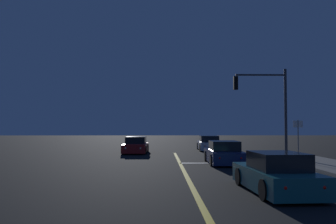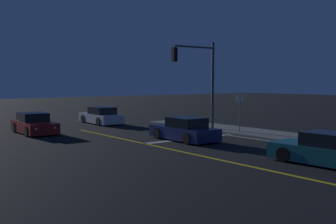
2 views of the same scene
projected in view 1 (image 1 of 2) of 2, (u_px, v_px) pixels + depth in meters
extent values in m
cube|color=gold|center=(191.00, 185.00, 12.94)|extent=(0.20, 31.31, 0.01)
cube|color=silver|center=(234.00, 163.00, 20.70)|extent=(6.41, 0.50, 0.01)
cube|color=#195960|center=(275.00, 179.00, 11.65)|extent=(1.97, 4.48, 0.68)
cube|color=black|center=(278.00, 161.00, 11.41)|extent=(1.61, 2.09, 0.60)
cylinder|color=black|center=(240.00, 177.00, 12.95)|extent=(0.25, 0.65, 0.64)
cylinder|color=black|center=(283.00, 176.00, 13.06)|extent=(0.25, 0.65, 0.64)
cylinder|color=black|center=(265.00, 190.00, 10.23)|extent=(0.25, 0.65, 0.64)
cylinder|color=black|center=(319.00, 189.00, 10.34)|extent=(0.25, 0.65, 0.64)
sphere|color=#FFF4CC|center=(241.00, 169.00, 13.75)|extent=(0.18, 0.18, 0.18)
sphere|color=#FFF4CC|center=(268.00, 168.00, 13.83)|extent=(0.18, 0.18, 0.18)
sphere|color=red|center=(285.00, 188.00, 9.48)|extent=(0.14, 0.14, 0.14)
sphere|color=red|center=(324.00, 187.00, 9.55)|extent=(0.14, 0.14, 0.14)
cube|color=maroon|center=(136.00, 148.00, 28.62)|extent=(1.96, 4.31, 0.68)
cube|color=black|center=(136.00, 140.00, 28.90)|extent=(1.65, 2.00, 0.60)
cylinder|color=black|center=(145.00, 150.00, 27.29)|extent=(0.24, 0.65, 0.64)
cylinder|color=black|center=(123.00, 150.00, 27.30)|extent=(0.24, 0.65, 0.64)
cylinder|color=black|center=(147.00, 148.00, 29.93)|extent=(0.24, 0.65, 0.64)
cylinder|color=black|center=(127.00, 148.00, 29.94)|extent=(0.24, 0.65, 0.64)
sphere|color=#FFF4CC|center=(141.00, 148.00, 26.55)|extent=(0.18, 0.18, 0.18)
sphere|color=#FFF4CC|center=(126.00, 148.00, 26.56)|extent=(0.18, 0.18, 0.18)
sphere|color=red|center=(144.00, 145.00, 30.70)|extent=(0.14, 0.14, 0.14)
sphere|color=red|center=(131.00, 145.00, 30.71)|extent=(0.14, 0.14, 0.14)
cube|color=navy|center=(224.00, 156.00, 20.50)|extent=(1.90, 4.46, 0.68)
cube|color=black|center=(224.00, 146.00, 20.26)|extent=(1.61, 2.06, 0.60)
cylinder|color=black|center=(206.00, 156.00, 21.86)|extent=(0.23, 0.64, 0.64)
cylinder|color=black|center=(234.00, 156.00, 21.87)|extent=(0.23, 0.64, 0.64)
cylinder|color=black|center=(212.00, 160.00, 19.12)|extent=(0.23, 0.64, 0.64)
cylinder|color=black|center=(243.00, 160.00, 19.13)|extent=(0.23, 0.64, 0.64)
sphere|color=#FFF4CC|center=(209.00, 152.00, 22.66)|extent=(0.18, 0.18, 0.18)
sphere|color=#FFF4CC|center=(227.00, 152.00, 22.66)|extent=(0.18, 0.18, 0.18)
sphere|color=red|center=(220.00, 158.00, 18.34)|extent=(0.14, 0.14, 0.14)
sphere|color=red|center=(241.00, 158.00, 18.34)|extent=(0.14, 0.14, 0.14)
cube|color=silver|center=(209.00, 145.00, 31.80)|extent=(1.94, 4.56, 0.68)
cube|color=black|center=(209.00, 139.00, 31.55)|extent=(1.63, 2.12, 0.60)
cylinder|color=black|center=(198.00, 146.00, 33.19)|extent=(0.24, 0.65, 0.64)
cylinder|color=black|center=(216.00, 146.00, 33.19)|extent=(0.24, 0.65, 0.64)
cylinder|color=black|center=(201.00, 148.00, 30.40)|extent=(0.24, 0.65, 0.64)
cylinder|color=black|center=(220.00, 148.00, 30.39)|extent=(0.24, 0.65, 0.64)
sphere|color=#FFF4CC|center=(200.00, 143.00, 34.00)|extent=(0.18, 0.18, 0.18)
sphere|color=#FFF4CC|center=(212.00, 143.00, 33.99)|extent=(0.18, 0.18, 0.18)
sphere|color=red|center=(205.00, 146.00, 29.60)|extent=(0.14, 0.14, 0.14)
sphere|color=red|center=(218.00, 146.00, 29.59)|extent=(0.14, 0.14, 0.14)
cylinder|color=#38383D|center=(286.00, 114.00, 23.20)|extent=(0.18, 0.18, 6.04)
cylinder|color=#38383D|center=(260.00, 75.00, 23.28)|extent=(3.35, 0.12, 0.12)
cube|color=black|center=(236.00, 83.00, 23.22)|extent=(0.28, 0.28, 0.90)
sphere|color=red|center=(236.00, 79.00, 23.23)|extent=(0.22, 0.22, 0.22)
sphere|color=#4C2D05|center=(236.00, 83.00, 23.22)|extent=(0.22, 0.22, 0.22)
sphere|color=#0A3814|center=(236.00, 87.00, 23.21)|extent=(0.22, 0.22, 0.22)
cylinder|color=slate|center=(298.00, 142.00, 20.33)|extent=(0.06, 0.06, 2.58)
cube|color=white|center=(298.00, 124.00, 20.37)|extent=(0.56, 0.07, 0.40)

